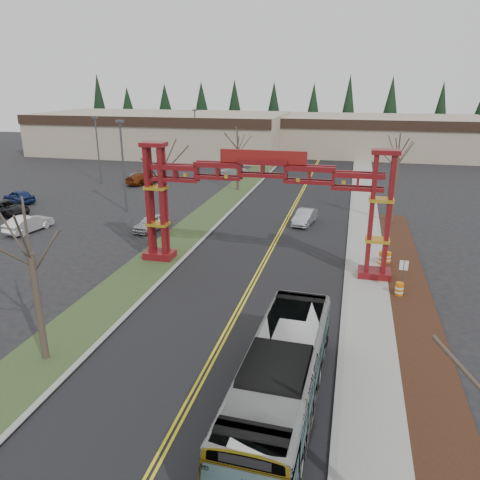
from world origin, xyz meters
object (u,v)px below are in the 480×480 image
(bare_tree_median_mid, at_px, (160,175))
(bare_tree_median_far, at_px, (238,148))
(retail_building_west, at_px, (163,133))
(street_sign, at_px, (403,270))
(silver_sedan, at_px, (305,217))
(light_pole_near, at_px, (123,160))
(gateway_arch, at_px, (263,188))
(parked_car_near_b, at_px, (28,223))
(retail_building_east, at_px, (378,135))
(light_pole_mid, at_px, (98,145))
(parked_car_near_c, at_px, (7,208))
(parked_car_far_a, at_px, (232,172))
(parked_car_mid_a, at_px, (142,178))
(barrel_north, at_px, (387,258))
(bare_tree_median_near, at_px, (30,254))
(transit_bus, at_px, (281,380))
(parked_car_near_a, at_px, (151,223))
(barrel_south, at_px, (399,290))
(barrel_mid, at_px, (383,259))
(parked_car_mid_b, at_px, (19,196))
(parked_car_far_b, at_px, (146,176))
(light_pole_far, at_px, (195,133))
(bare_tree_right_far, at_px, (398,158))

(bare_tree_median_mid, distance_m, bare_tree_median_far, 24.08)
(retail_building_west, bearing_deg, street_sign, -54.89)
(silver_sedan, distance_m, bare_tree_median_far, 16.85)
(light_pole_near, bearing_deg, retail_building_west, 107.37)
(gateway_arch, bearing_deg, retail_building_west, 119.07)
(parked_car_near_b, bearing_deg, silver_sedan, -151.47)
(retail_building_east, relative_size, light_pole_mid, 4.35)
(retail_building_west, height_order, bare_tree_median_mid, bare_tree_median_mid)
(retail_building_west, distance_m, parked_car_near_c, 45.95)
(retail_building_west, bearing_deg, parked_car_far_a, -47.26)
(retail_building_west, distance_m, parked_car_mid_a, 29.70)
(light_pole_mid, bearing_deg, silver_sedan, -23.92)
(parked_car_far_a, bearing_deg, light_pole_mid, -82.34)
(bare_tree_median_far, height_order, barrel_north, bare_tree_median_far)
(bare_tree_median_near, distance_m, street_sign, 21.59)
(transit_bus, distance_m, light_pole_mid, 51.11)
(parked_car_near_a, bearing_deg, barrel_south, -13.20)
(barrel_mid, bearing_deg, light_pole_mid, 147.95)
(gateway_arch, xyz_separation_m, barrel_mid, (8.66, 2.50, -5.43))
(silver_sedan, height_order, bare_tree_median_near, bare_tree_median_near)
(bare_tree_median_mid, bearing_deg, parked_car_mid_b, 152.10)
(parked_car_near_b, xyz_separation_m, bare_tree_median_near, (14.37, -17.92, 4.76))
(silver_sedan, xyz_separation_m, parked_car_near_c, (-30.17, -3.91, 0.02))
(retail_building_west, distance_m, barrel_mid, 64.44)
(retail_building_west, xyz_separation_m, parked_car_mid_a, (8.62, -28.26, -3.02))
(street_sign, bearing_deg, barrel_north, 95.98)
(barrel_north, bearing_deg, barrel_mid, -124.33)
(gateway_arch, distance_m, parked_car_far_b, 35.60)
(street_sign, bearing_deg, parked_car_far_b, 136.25)
(transit_bus, bearing_deg, light_pole_mid, 129.45)
(parked_car_far_a, height_order, bare_tree_median_far, bare_tree_median_far)
(gateway_arch, xyz_separation_m, bare_tree_median_far, (-8.00, 24.91, -0.67))
(parked_car_far_a, bearing_deg, gateway_arch, -1.88)
(transit_bus, bearing_deg, silver_sedan, 96.18)
(parked_car_far_b, bearing_deg, parked_car_mid_b, 128.09)
(bare_tree_median_near, xyz_separation_m, barrel_mid, (16.66, 16.76, -4.97))
(parked_car_mid_b, height_order, bare_tree_median_mid, bare_tree_median_mid)
(bare_tree_median_near, height_order, light_pole_far, light_pole_far)
(parked_car_near_b, relative_size, parked_car_mid_a, 0.91)
(retail_building_west, xyz_separation_m, silver_sedan, (31.86, -41.91, -3.05))
(parked_car_far_b, height_order, barrel_mid, parked_car_far_b)
(parked_car_near_b, height_order, bare_tree_median_far, bare_tree_median_far)
(parked_car_far_a, xyz_separation_m, bare_tree_right_far, (21.00, -18.93, 5.57))
(light_pole_far, bearing_deg, silver_sedan, -55.26)
(light_pole_far, height_order, barrel_south, light_pole_far)
(bare_tree_median_far, bearing_deg, parked_car_mid_a, 176.62)
(bare_tree_median_near, bearing_deg, retail_building_east, 76.71)
(parked_car_far_b, bearing_deg, retail_building_east, -64.41)
(transit_bus, distance_m, bare_tree_median_mid, 20.82)
(parked_car_mid_b, xyz_separation_m, parked_car_far_a, (19.48, 20.64, -0.00))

